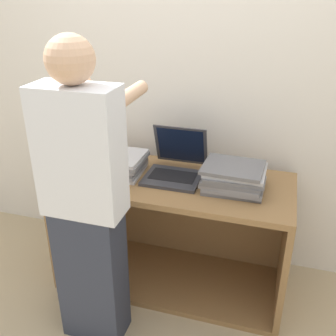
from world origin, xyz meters
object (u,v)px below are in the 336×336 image
object	(u,v)px
laptop_stack_right	(234,177)
person	(86,205)
laptop_stack_left	(116,163)
laptop_open	(175,167)

from	to	relation	value
laptop_stack_right	person	distance (m)	0.84
laptop_stack_left	laptop_open	bearing A→B (deg)	10.06
laptop_stack_left	laptop_stack_right	bearing A→B (deg)	-0.02
laptop_stack_left	person	size ratio (longest dim) A/B	0.21
laptop_open	laptop_stack_left	world-z (taller)	laptop_open
laptop_open	laptop_stack_right	size ratio (longest dim) A/B	1.04
laptop_open	laptop_stack_left	bearing A→B (deg)	-169.94
laptop_stack_left	laptop_stack_right	size ratio (longest dim) A/B	0.98
laptop_open	person	size ratio (longest dim) A/B	0.23
laptop_open	laptop_stack_left	xyz separation A→B (m)	(-0.37, -0.06, 0.00)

